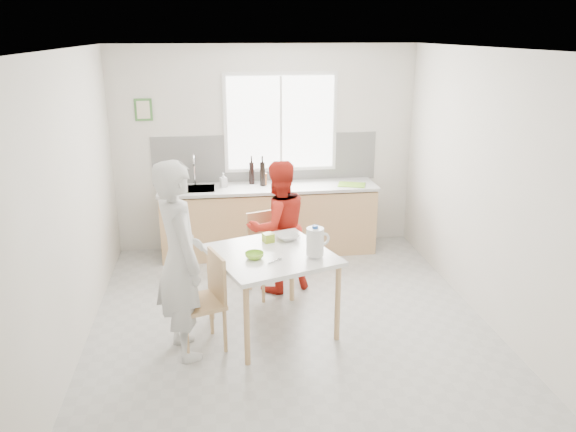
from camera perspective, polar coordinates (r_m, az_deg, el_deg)
name	(u,v)px	position (r m, az deg, el deg)	size (l,w,h in m)	color
ground	(289,321)	(5.89, 0.14, -10.64)	(4.50, 4.50, 0.00)	#B7B7B2
room_shell	(289,166)	(5.29, 0.15, 5.14)	(4.50, 4.50, 4.50)	silver
window	(281,123)	(7.48, -0.75, 9.46)	(1.50, 0.06, 1.30)	white
backsplash	(266,158)	(7.55, -2.26, 5.87)	(3.00, 0.02, 0.65)	white
picture_frame	(143,110)	(7.44, -14.48, 10.41)	(0.22, 0.03, 0.28)	#437F39
kitchen_counter	(269,222)	(7.49, -1.99, -0.64)	(2.84, 0.64, 1.37)	tan
dining_table	(271,261)	(5.43, -1.69, -4.59)	(1.36, 1.36, 0.82)	white
chair_left	(206,297)	(5.30, -8.38, -8.15)	(0.54, 0.54, 0.92)	tan
chair_far	(268,249)	(6.35, -2.03, -3.36)	(0.54, 0.54, 0.92)	tan
person_white	(180,260)	(5.08, -10.90, -4.46)	(0.67, 0.44, 1.83)	silver
person_red	(278,227)	(6.29, -1.01, -1.11)	(0.74, 0.57, 1.52)	red
bowl_green	(254,255)	(5.27, -3.43, -4.03)	(0.18, 0.18, 0.06)	#8ED230
bowl_white	(287,237)	(5.72, -0.08, -2.14)	(0.23, 0.23, 0.06)	silver
milk_jug	(315,241)	(5.25, 2.81, -2.58)	(0.23, 0.17, 0.29)	white
green_box	(268,238)	(5.66, -2.02, -2.21)	(0.10, 0.10, 0.09)	#9BBC2B
spoon	(274,261)	(5.18, -1.44, -4.62)	(0.01, 0.01, 0.16)	#A5A5AA
cutting_board	(352,185)	(7.43, 6.49, 3.18)	(0.35, 0.25, 0.01)	#73B329
wine_bottle_a	(263,174)	(7.33, -2.61, 4.32)	(0.07, 0.07, 0.32)	black
wine_bottle_b	(252,173)	(7.43, -3.71, 4.41)	(0.07, 0.07, 0.30)	black
jar_amber	(265,179)	(7.37, -2.39, 3.76)	(0.06, 0.06, 0.16)	brown
soap_bottle	(223,180)	(7.33, -6.57, 3.67)	(0.08, 0.08, 0.18)	#999999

